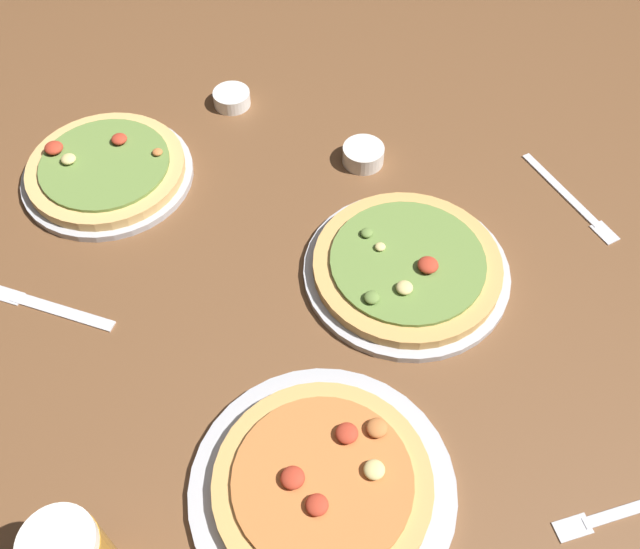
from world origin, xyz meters
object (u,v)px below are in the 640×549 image
at_px(ramekin_sauce, 363,155).
at_px(ramekin_butter, 232,98).
at_px(pizza_plate_side, 407,267).
at_px(fork_spare, 570,198).
at_px(pizza_plate_far, 106,170).
at_px(pizza_plate_near, 323,485).
at_px(fork_left, 638,507).
at_px(knife_right, 47,306).

relative_size(ramekin_sauce, ramekin_butter, 1.05).
bearing_deg(pizza_plate_side, fork_spare, 25.84).
distance_m(pizza_plate_far, fork_spare, 0.77).
bearing_deg(pizza_plate_near, fork_spare, 47.29).
bearing_deg(pizza_plate_near, ramekin_sauce, 80.30).
distance_m(fork_left, knife_right, 0.84).
relative_size(pizza_plate_near, fork_spare, 1.58).
bearing_deg(fork_spare, ramekin_sauce, 162.54).
xyz_separation_m(pizza_plate_side, fork_left, (0.24, -0.37, -0.01)).
relative_size(pizza_plate_far, pizza_plate_side, 0.91).
height_order(ramekin_butter, fork_spare, ramekin_butter).
bearing_deg(pizza_plate_near, fork_left, -6.06).
height_order(pizza_plate_near, pizza_plate_side, same).
bearing_deg(pizza_plate_near, ramekin_butter, 100.08).
bearing_deg(ramekin_butter, knife_right, -120.35).
xyz_separation_m(fork_left, knife_right, (-0.77, 0.33, 0.00)).
xyz_separation_m(pizza_plate_far, fork_left, (0.72, -0.60, -0.01)).
xyz_separation_m(ramekin_sauce, ramekin_butter, (-0.23, 0.16, -0.00)).
relative_size(ramekin_butter, fork_left, 0.29).
relative_size(pizza_plate_side, knife_right, 1.52).
xyz_separation_m(knife_right, fork_spare, (0.82, 0.18, 0.00)).
bearing_deg(pizza_plate_side, fork_left, -56.98).
distance_m(pizza_plate_near, pizza_plate_side, 0.36).
bearing_deg(pizza_plate_side, pizza_plate_near, -113.53).
xyz_separation_m(pizza_plate_far, ramekin_butter, (0.20, 0.18, -0.00)).
height_order(pizza_plate_near, fork_left, pizza_plate_near).
distance_m(pizza_plate_side, ramekin_sauce, 0.25).
xyz_separation_m(ramekin_butter, fork_left, (0.51, -0.78, -0.01)).
bearing_deg(ramekin_butter, pizza_plate_side, -56.11).
relative_size(pizza_plate_side, fork_spare, 1.49).
bearing_deg(pizza_plate_near, knife_right, 143.18).
relative_size(pizza_plate_near, pizza_plate_far, 1.16).
bearing_deg(knife_right, fork_spare, 12.09).
distance_m(pizza_plate_far, ramekin_sauce, 0.43).
xyz_separation_m(pizza_plate_side, ramekin_butter, (-0.27, 0.41, -0.00)).
bearing_deg(ramekin_sauce, fork_spare, -17.46).
relative_size(pizza_plate_far, knife_right, 1.39).
bearing_deg(ramekin_butter, ramekin_sauce, -35.30).
bearing_deg(pizza_plate_side, ramekin_butter, 123.89).
bearing_deg(ramekin_butter, pizza_plate_near, -79.92).
distance_m(pizza_plate_near, fork_spare, 0.64).
xyz_separation_m(fork_left, fork_spare, (0.05, 0.51, 0.00)).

